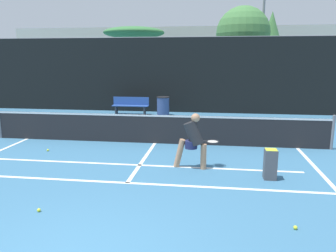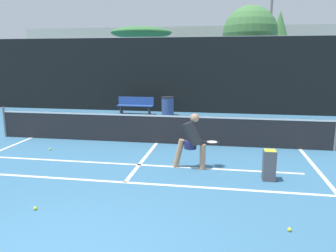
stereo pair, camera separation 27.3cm
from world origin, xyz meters
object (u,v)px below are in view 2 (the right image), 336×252
courtside_bench (136,105)px  parked_car (172,92)px  ball_hopper (269,164)px  trash_bin (168,106)px  player_practicing (192,139)px

courtside_bench → parked_car: parked_car is taller
ball_hopper → courtside_bench: size_ratio=0.39×
parked_car → courtside_bench: bearing=-101.8°
courtside_bench → trash_bin: trash_bin is taller
courtside_bench → ball_hopper: bearing=-56.7°
courtside_bench → parked_car: 5.21m
player_practicing → trash_bin: 7.90m
ball_hopper → courtside_bench: bearing=122.9°
player_practicing → trash_bin: player_practicing is taller
trash_bin → player_practicing: bearing=-75.9°
player_practicing → trash_bin: bearing=111.3°
ball_hopper → parked_car: size_ratio=0.15×
parked_car → player_practicing: bearing=-78.9°
ball_hopper → trash_bin: bearing=114.6°
ball_hopper → trash_bin: trash_bin is taller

